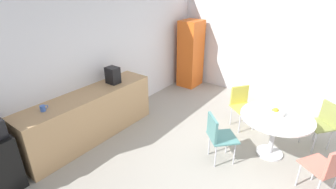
# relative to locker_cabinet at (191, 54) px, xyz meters

# --- Properties ---
(ground_plane) EXTENTS (6.00, 6.00, 0.00)m
(ground_plane) POSITION_rel_locker_cabinet_xyz_m (-2.55, -2.55, -0.89)
(ground_plane) COLOR #9E998E
(wall_back) EXTENTS (6.00, 0.10, 2.60)m
(wall_back) POSITION_rel_locker_cabinet_xyz_m (-2.55, 0.45, 0.41)
(wall_back) COLOR silver
(wall_back) RESTS_ON ground_plane
(wall_side_right) EXTENTS (0.10, 6.00, 2.60)m
(wall_side_right) POSITION_rel_locker_cabinet_xyz_m (0.45, -2.55, 0.41)
(wall_side_right) COLOR silver
(wall_side_right) RESTS_ON ground_plane
(counter_block) EXTENTS (2.57, 0.60, 0.90)m
(counter_block) POSITION_rel_locker_cabinet_xyz_m (-3.30, 0.10, -0.44)
(counter_block) COLOR tan
(counter_block) RESTS_ON ground_plane
(locker_cabinet) EXTENTS (0.60, 0.50, 1.77)m
(locker_cabinet) POSITION_rel_locker_cabinet_xyz_m (0.00, 0.00, 0.00)
(locker_cabinet) COLOR orange
(locker_cabinet) RESTS_ON ground_plane
(round_table) EXTENTS (1.13, 1.13, 0.74)m
(round_table) POSITION_rel_locker_cabinet_xyz_m (-1.82, -2.77, -0.28)
(round_table) COLOR silver
(round_table) RESTS_ON ground_plane
(chair_yellow) EXTENTS (0.59, 0.59, 0.83)m
(chair_yellow) POSITION_rel_locker_cabinet_xyz_m (-1.24, -1.97, -0.36)
(chair_yellow) COLOR silver
(chair_yellow) RESTS_ON ground_plane
(chair_teal) EXTENTS (0.59, 0.59, 0.83)m
(chair_teal) POSITION_rel_locker_cabinet_xyz_m (-2.53, -2.08, -0.36)
(chair_teal) COLOR silver
(chair_teal) RESTS_ON ground_plane
(chair_coral) EXTENTS (0.58, 0.58, 0.83)m
(chair_coral) POSITION_rel_locker_cabinet_xyz_m (-2.35, -3.60, -0.36)
(chair_coral) COLOR silver
(chair_coral) RESTS_ON ground_plane
(chair_olive) EXTENTS (0.59, 0.59, 0.83)m
(chair_olive) POSITION_rel_locker_cabinet_xyz_m (-1.06, -3.39, -0.36)
(chair_olive) COLOR silver
(chair_olive) RESTS_ON ground_plane
(fruit_bowl) EXTENTS (0.28, 0.28, 0.13)m
(fruit_bowl) POSITION_rel_locker_cabinet_xyz_m (-1.78, -2.73, -0.10)
(fruit_bowl) COLOR silver
(fruit_bowl) RESTS_ON round_table
(mug_white) EXTENTS (0.13, 0.08, 0.09)m
(mug_white) POSITION_rel_locker_cabinet_xyz_m (-4.10, 0.11, 0.06)
(mug_white) COLOR #3F66BF
(mug_white) RESTS_ON counter_block
(coffee_maker) EXTENTS (0.20, 0.24, 0.32)m
(coffee_maker) POSITION_rel_locker_cabinet_xyz_m (-2.68, 0.10, 0.17)
(coffee_maker) COLOR black
(coffee_maker) RESTS_ON counter_block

